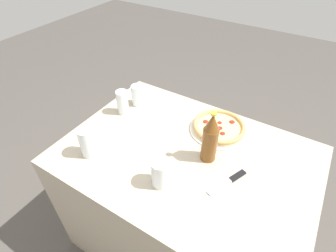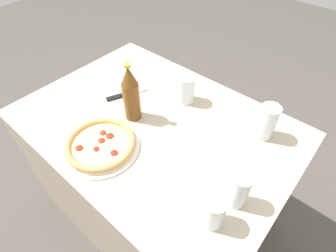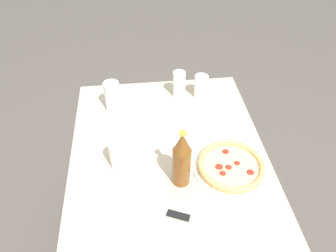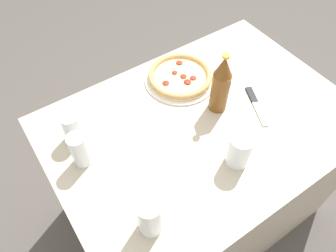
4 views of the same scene
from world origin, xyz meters
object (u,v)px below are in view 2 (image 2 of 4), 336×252
Objects in this scene: glass_red_wine at (214,213)px; knife at (125,95)px; glass_iced_tea at (266,123)px; glass_water at (239,191)px; glass_orange_juice at (186,90)px; pizza_margherita at (101,145)px; beer_bottle at (131,94)px.

knife is at bearing -20.64° from glass_red_wine.
glass_water is at bearing 101.95° from glass_iced_tea.
glass_orange_juice is at bearing -33.97° from glass_water.
glass_orange_juice is (-0.07, -0.44, 0.04)m from pizza_margherita.
knife is (0.17, -0.28, -0.02)m from pizza_margherita.
glass_orange_juice is at bearing -146.67° from knife.
glass_red_wine is 0.55m from beer_bottle.
glass_iced_tea reaches higher than glass_orange_juice.
glass_iced_tea is at bearing -133.19° from pizza_margherita.
knife is at bearing -29.14° from beer_bottle.
beer_bottle is at bearing 150.86° from knife.
beer_bottle is at bearing -80.64° from pizza_margherita.
glass_water is 0.92× the size of glass_iced_tea.
glass_water is (-0.51, -0.14, 0.04)m from pizza_margherita.
glass_orange_juice reaches higher than pizza_margherita.
glass_orange_juice is 0.58m from glass_red_wine.
glass_red_wine is 0.70m from knife.
glass_orange_juice is (0.44, -0.30, -0.01)m from glass_water.
beer_bottle is at bearing 65.85° from glass_orange_juice.
glass_iced_tea is 1.15× the size of glass_orange_juice.
glass_water reaches higher than glass_orange_juice.
glass_red_wine is 0.46× the size of beer_bottle.
glass_water is 0.53m from glass_orange_juice.
beer_bottle reaches higher than glass_orange_juice.
glass_water is at bearing 173.16° from beer_bottle.
beer_bottle is (0.03, -0.21, 0.10)m from pizza_margherita.
knife is (0.24, 0.16, -0.05)m from glass_orange_juice.
glass_iced_tea is 0.57× the size of beer_bottle.
glass_red_wine is at bearing 79.21° from glass_water.
beer_bottle is at bearing -18.27° from glass_red_wine.
pizza_margherita is at bearing 99.36° from beer_bottle.
beer_bottle is (0.47, 0.26, 0.05)m from glass_iced_tea.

